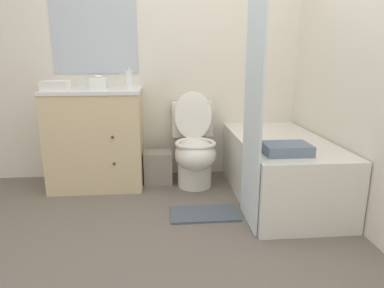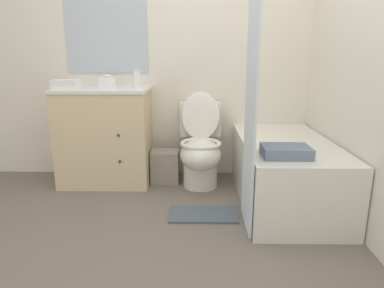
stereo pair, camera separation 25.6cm
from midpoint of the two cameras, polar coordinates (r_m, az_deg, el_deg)
ground_plane at (r=2.11m, az=1.76°, el=-19.56°), size 14.00×14.00×0.00m
wall_back at (r=3.40m, az=1.39°, el=15.69°), size 8.00×0.06×2.50m
wall_right at (r=2.85m, az=27.65°, el=14.29°), size 0.05×2.62×2.50m
vanity_cabinet at (r=3.27m, az=-12.05°, el=1.43°), size 0.84×0.56×0.90m
sink_faucet at (r=3.38m, az=-11.82°, el=9.99°), size 0.14×0.12×0.12m
toilet at (r=3.15m, az=3.76°, el=-0.80°), size 0.39×0.65×0.86m
bathtub at (r=2.96m, az=17.58°, el=-4.34°), size 0.71×1.39×0.52m
shower_curtain at (r=2.30m, az=13.11°, el=9.22°), size 0.02×0.43×1.96m
wastebasket at (r=3.29m, az=-2.27°, el=-3.73°), size 0.26×0.22×0.30m
tissue_box at (r=3.24m, az=-11.58°, el=10.06°), size 0.15×0.12×0.12m
soap_dispenser at (r=3.11m, az=-6.81°, el=10.71°), size 0.06×0.06×0.18m
hand_towel_folded at (r=3.10m, az=-18.17°, el=9.35°), size 0.22×0.12×0.08m
bath_towel_folded at (r=2.43m, az=18.34°, el=-1.23°), size 0.32×0.23×0.07m
bath_mat at (r=2.67m, az=4.72°, el=-11.66°), size 0.52×0.28×0.02m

